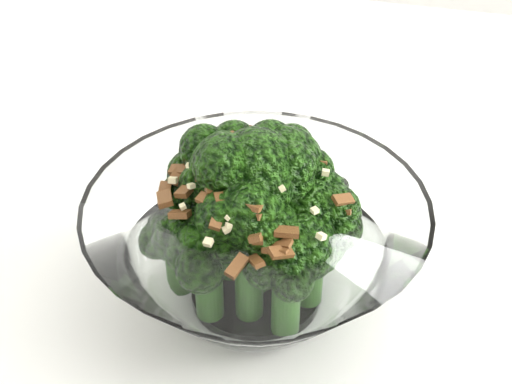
# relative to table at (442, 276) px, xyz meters

# --- Properties ---
(table) EXTENTS (1.25, 0.88, 0.75)m
(table) POSITION_rel_table_xyz_m (0.00, 0.00, 0.00)
(table) COLOR white
(table) RESTS_ON ground
(broccoli_dish) EXTENTS (0.23, 0.23, 0.14)m
(broccoli_dish) POSITION_rel_table_xyz_m (-0.14, -0.12, 0.12)
(broccoli_dish) COLOR white
(broccoli_dish) RESTS_ON table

